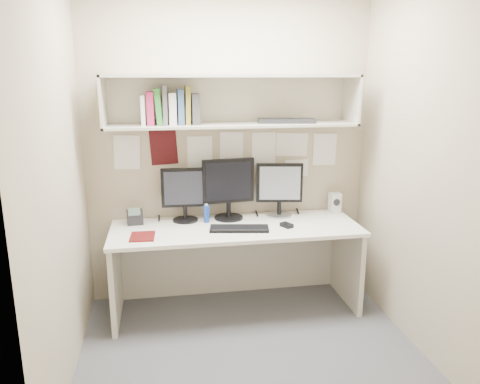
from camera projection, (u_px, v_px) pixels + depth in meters
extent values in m
cube|color=#4B4A50|center=(251.00, 351.00, 3.34)|extent=(2.40, 2.00, 0.01)
cube|color=tan|center=(229.00, 150.00, 3.98)|extent=(2.40, 0.02, 2.60)
cube|color=tan|center=(295.00, 219.00, 2.07)|extent=(2.40, 0.02, 2.60)
cube|color=tan|center=(57.00, 180.00, 2.83)|extent=(0.02, 2.00, 2.60)
cube|color=tan|center=(423.00, 167.00, 3.22)|extent=(0.02, 2.00, 2.60)
cube|color=white|center=(236.00, 228.00, 3.78)|extent=(2.00, 0.70, 0.03)
cube|color=beige|center=(230.00, 255.00, 4.18)|extent=(1.96, 0.02, 0.70)
cube|color=beige|center=(233.00, 125.00, 3.74)|extent=(2.00, 0.38, 0.02)
cube|color=beige|center=(232.00, 76.00, 3.64)|extent=(2.00, 0.38, 0.02)
cube|color=beige|center=(229.00, 100.00, 3.86)|extent=(2.00, 0.02, 0.40)
cube|color=beige|center=(103.00, 102.00, 3.53)|extent=(0.02, 0.38, 0.40)
cube|color=beige|center=(351.00, 100.00, 3.85)|extent=(0.02, 0.38, 0.40)
cylinder|color=black|center=(185.00, 220.00, 3.92)|extent=(0.21, 0.21, 0.02)
cylinder|color=black|center=(185.00, 213.00, 3.90)|extent=(0.03, 0.03, 0.11)
cube|color=black|center=(184.00, 188.00, 3.86)|extent=(0.38, 0.05, 0.33)
cube|color=black|center=(185.00, 188.00, 3.84)|extent=(0.33, 0.02, 0.28)
cylinder|color=black|center=(229.00, 218.00, 3.98)|extent=(0.24, 0.24, 0.02)
cylinder|color=black|center=(229.00, 210.00, 3.96)|extent=(0.04, 0.04, 0.12)
cube|color=black|center=(228.00, 181.00, 3.91)|extent=(0.44, 0.08, 0.37)
cube|color=black|center=(229.00, 181.00, 3.89)|extent=(0.38, 0.05, 0.32)
cylinder|color=#A5A5AA|center=(279.00, 215.00, 4.05)|extent=(0.22, 0.22, 0.02)
cylinder|color=black|center=(279.00, 208.00, 4.03)|extent=(0.04, 0.04, 0.11)
cube|color=black|center=(279.00, 183.00, 3.99)|extent=(0.40, 0.10, 0.34)
cube|color=#A2A2A7|center=(280.00, 183.00, 3.97)|extent=(0.34, 0.06, 0.29)
cube|color=black|center=(239.00, 229.00, 3.68)|extent=(0.48, 0.24, 0.02)
cube|color=black|center=(287.00, 225.00, 3.75)|extent=(0.10, 0.12, 0.03)
cube|color=silver|center=(335.00, 203.00, 4.13)|extent=(0.10, 0.10, 0.18)
cylinder|color=black|center=(337.00, 202.00, 4.08)|extent=(0.06, 0.01, 0.06)
cylinder|color=#163797|center=(206.00, 214.00, 3.86)|extent=(0.05, 0.05, 0.14)
cylinder|color=white|center=(206.00, 205.00, 3.84)|extent=(0.03, 0.03, 0.02)
cube|color=#510E0E|center=(142.00, 236.00, 3.52)|extent=(0.19, 0.23, 0.01)
cube|color=black|center=(135.00, 217.00, 3.82)|extent=(0.14, 0.12, 0.12)
cube|color=#4C6659|center=(134.00, 212.00, 3.75)|extent=(0.10, 0.02, 0.06)
cube|color=white|center=(143.00, 110.00, 3.60)|extent=(0.03, 0.19, 0.23)
cube|color=#B72156|center=(150.00, 108.00, 3.61)|extent=(0.05, 0.19, 0.25)
cube|color=#2B832C|center=(158.00, 107.00, 3.62)|extent=(0.04, 0.19, 0.28)
cube|color=#54565A|center=(165.00, 105.00, 3.62)|extent=(0.03, 0.19, 0.30)
cube|color=silver|center=(172.00, 109.00, 3.64)|extent=(0.06, 0.19, 0.24)
cube|color=#365589|center=(181.00, 107.00, 3.64)|extent=(0.05, 0.19, 0.27)
cube|color=olive|center=(188.00, 105.00, 3.65)|extent=(0.04, 0.19, 0.29)
cube|color=#3C3C3E|center=(195.00, 109.00, 3.67)|extent=(0.06, 0.19, 0.24)
cube|color=black|center=(287.00, 121.00, 3.79)|extent=(0.48, 0.25, 0.03)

